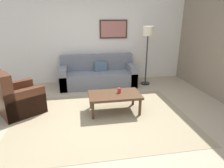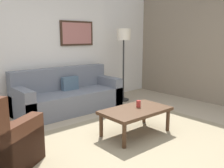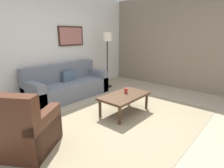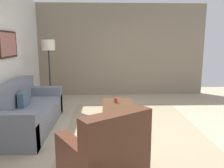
{
  "view_description": "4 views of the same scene",
  "coord_description": "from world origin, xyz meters",
  "px_view_note": "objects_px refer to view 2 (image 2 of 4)",
  "views": [
    {
      "loc": [
        -0.4,
        -3.5,
        1.96
      ],
      "look_at": [
        0.25,
        0.25,
        0.64
      ],
      "focal_mm": 31.13,
      "sensor_mm": 36.0,
      "label": 1
    },
    {
      "loc": [
        -2.34,
        -2.28,
        1.53
      ],
      "look_at": [
        -0.0,
        0.47,
        0.82
      ],
      "focal_mm": 38.78,
      "sensor_mm": 36.0,
      "label": 2
    },
    {
      "loc": [
        -2.65,
        -1.96,
        1.67
      ],
      "look_at": [
        0.08,
        0.41,
        0.67
      ],
      "focal_mm": 29.24,
      "sensor_mm": 36.0,
      "label": 3
    },
    {
      "loc": [
        -4.11,
        0.56,
        1.65
      ],
      "look_at": [
        0.32,
        0.38,
        0.83
      ],
      "focal_mm": 36.32,
      "sensor_mm": 36.0,
      "label": 4
    }
  ],
  "objects_px": {
    "lamp_standing": "(124,42)",
    "framed_artwork": "(77,33)",
    "couch_main": "(67,96)",
    "coffee_table": "(136,112)",
    "cup": "(139,104)"
  },
  "relations": [
    {
      "from": "couch_main",
      "to": "lamp_standing",
      "type": "xyz_separation_m",
      "value": [
        1.44,
        -0.2,
        1.11
      ]
    },
    {
      "from": "couch_main",
      "to": "framed_artwork",
      "type": "relative_size",
      "value": 2.59
    },
    {
      "from": "couch_main",
      "to": "cup",
      "type": "bearing_deg",
      "value": -81.18
    },
    {
      "from": "coffee_table",
      "to": "cup",
      "type": "bearing_deg",
      "value": 23.22
    },
    {
      "from": "couch_main",
      "to": "coffee_table",
      "type": "relative_size",
      "value": 1.98
    },
    {
      "from": "couch_main",
      "to": "coffee_table",
      "type": "height_order",
      "value": "couch_main"
    },
    {
      "from": "coffee_table",
      "to": "lamp_standing",
      "type": "distance_m",
      "value": 2.33
    },
    {
      "from": "coffee_table",
      "to": "framed_artwork",
      "type": "distance_m",
      "value": 2.61
    },
    {
      "from": "lamp_standing",
      "to": "framed_artwork",
      "type": "relative_size",
      "value": 2.03
    },
    {
      "from": "lamp_standing",
      "to": "framed_artwork",
      "type": "height_order",
      "value": "framed_artwork"
    },
    {
      "from": "coffee_table",
      "to": "lamp_standing",
      "type": "relative_size",
      "value": 0.64
    },
    {
      "from": "couch_main",
      "to": "lamp_standing",
      "type": "bearing_deg",
      "value": -7.79
    },
    {
      "from": "couch_main",
      "to": "lamp_standing",
      "type": "distance_m",
      "value": 1.83
    },
    {
      "from": "coffee_table",
      "to": "couch_main",
      "type": "bearing_deg",
      "value": 95.22
    },
    {
      "from": "coffee_table",
      "to": "lamp_standing",
      "type": "height_order",
      "value": "lamp_standing"
    }
  ]
}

